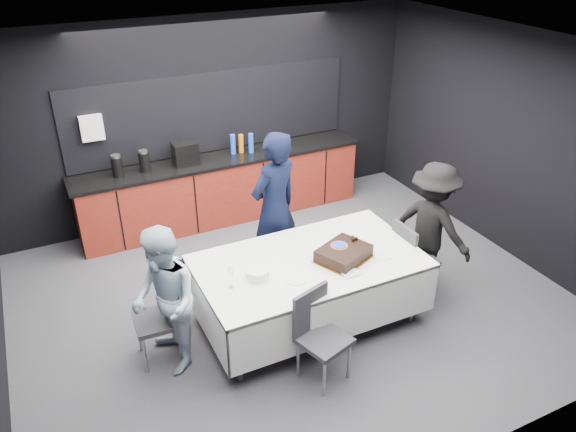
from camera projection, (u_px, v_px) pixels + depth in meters
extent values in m
plane|color=#424248|center=(292.00, 299.00, 6.47)|extent=(6.00, 6.00, 0.00)
cube|color=white|center=(293.00, 53.00, 5.12)|extent=(6.00, 5.00, 0.04)
cube|color=black|center=(212.00, 119.00, 7.76)|extent=(6.00, 0.04, 2.80)
cube|color=black|center=(455.00, 336.00, 3.82)|extent=(6.00, 0.04, 2.80)
cube|color=black|center=(509.00, 144.00, 6.95)|extent=(0.04, 5.00, 2.80)
cube|color=maroon|center=(223.00, 189.00, 7.98)|extent=(4.00, 0.60, 0.90)
cube|color=black|center=(221.00, 159.00, 7.76)|extent=(4.10, 0.64, 0.04)
cube|color=black|center=(212.00, 112.00, 7.70)|extent=(4.00, 0.03, 1.10)
cube|color=white|center=(92.00, 128.00, 7.02)|extent=(0.28, 0.12, 0.32)
cylinder|color=black|center=(117.00, 167.00, 7.14)|extent=(0.14, 0.14, 0.26)
cylinder|color=black|center=(144.00, 162.00, 7.28)|extent=(0.14, 0.14, 0.26)
cube|color=black|center=(185.00, 153.00, 7.48)|extent=(0.32, 0.24, 0.30)
cylinder|color=blue|center=(233.00, 144.00, 7.79)|extent=(0.07, 0.07, 0.28)
cylinder|color=orange|center=(241.00, 144.00, 7.85)|extent=(0.07, 0.07, 0.26)
cylinder|color=blue|center=(251.00, 143.00, 7.83)|extent=(0.07, 0.07, 0.28)
cylinder|color=white|center=(271.00, 145.00, 8.01)|extent=(0.08, 0.08, 0.09)
cylinder|color=white|center=(279.00, 144.00, 8.06)|extent=(0.08, 0.08, 0.09)
cylinder|color=white|center=(286.00, 143.00, 8.11)|extent=(0.08, 0.08, 0.09)
cylinder|color=#99999E|center=(115.00, 156.00, 7.07)|extent=(0.12, 0.12, 0.03)
cylinder|color=#99999E|center=(143.00, 151.00, 7.21)|extent=(0.12, 0.12, 0.03)
cylinder|color=#99999E|center=(239.00, 349.00, 5.19)|extent=(0.06, 0.06, 0.75)
cylinder|color=#99999E|center=(204.00, 291.00, 5.98)|extent=(0.06, 0.06, 0.75)
cylinder|color=#99999E|center=(414.00, 292.00, 5.96)|extent=(0.06, 0.06, 0.75)
cylinder|color=#99999E|center=(363.00, 248.00, 6.75)|extent=(0.06, 0.06, 0.75)
cube|color=silver|center=(309.00, 262.00, 5.78)|extent=(2.32, 1.32, 0.04)
cube|color=silver|center=(340.00, 318.00, 5.40)|extent=(2.32, 0.02, 0.55)
cube|color=silver|center=(282.00, 253.00, 6.42)|extent=(2.32, 0.02, 0.55)
cube|color=silver|center=(205.00, 313.00, 5.47)|extent=(0.02, 1.32, 0.55)
cube|color=silver|center=(398.00, 256.00, 6.36)|extent=(0.02, 1.32, 0.55)
cube|color=gold|center=(343.00, 259.00, 5.79)|extent=(0.67, 0.62, 0.01)
cube|color=black|center=(343.00, 254.00, 5.76)|extent=(0.62, 0.57, 0.11)
cube|color=black|center=(344.00, 248.00, 5.73)|extent=(0.62, 0.57, 0.01)
cylinder|color=#E45413|center=(339.00, 245.00, 5.76)|extent=(0.18, 0.18, 0.00)
cylinder|color=#1840B4|center=(339.00, 245.00, 5.76)|extent=(0.15, 0.15, 0.01)
sphere|color=black|center=(353.00, 237.00, 5.88)|extent=(0.04, 0.04, 0.04)
sphere|color=black|center=(356.00, 238.00, 5.86)|extent=(0.04, 0.04, 0.04)
sphere|color=black|center=(353.00, 239.00, 5.84)|extent=(0.04, 0.04, 0.04)
cylinder|color=white|center=(257.00, 274.00, 5.47)|extent=(0.23, 0.23, 0.10)
cylinder|color=white|center=(296.00, 279.00, 5.47)|extent=(0.20, 0.20, 0.01)
cylinder|color=white|center=(356.00, 237.00, 6.16)|extent=(0.21, 0.21, 0.01)
cylinder|color=white|center=(382.00, 254.00, 5.86)|extent=(0.22, 0.22, 0.01)
cylinder|color=white|center=(299.00, 242.00, 6.08)|extent=(0.18, 0.18, 0.01)
cube|color=white|center=(351.00, 274.00, 5.53)|extent=(0.17, 0.11, 0.03)
cylinder|color=white|center=(231.00, 287.00, 5.36)|extent=(0.06, 0.06, 0.00)
cylinder|color=white|center=(231.00, 282.00, 5.33)|extent=(0.01, 0.01, 0.12)
cylinder|color=white|center=(230.00, 272.00, 5.28)|extent=(0.05, 0.05, 0.10)
cube|color=#2D2D32|center=(157.00, 320.00, 5.44)|extent=(0.44, 0.44, 0.05)
cube|color=#2D2D32|center=(173.00, 295.00, 5.38)|extent=(0.06, 0.42, 0.45)
cylinder|color=#99999E|center=(139.00, 333.00, 5.63)|extent=(0.03, 0.03, 0.44)
cylinder|color=#99999E|center=(145.00, 354.00, 5.35)|extent=(0.03, 0.03, 0.44)
cylinder|color=#99999E|center=(172.00, 324.00, 5.74)|extent=(0.03, 0.03, 0.44)
cylinder|color=#99999E|center=(180.00, 345.00, 5.47)|extent=(0.03, 0.03, 0.44)
cube|color=#2D2D32|center=(415.00, 259.00, 6.39)|extent=(0.42, 0.42, 0.05)
cube|color=#2D2D32|center=(404.00, 244.00, 6.20)|extent=(0.04, 0.42, 0.45)
cylinder|color=#99999E|center=(434.00, 280.00, 6.43)|extent=(0.03, 0.03, 0.44)
cylinder|color=#99999E|center=(416.00, 265.00, 6.70)|extent=(0.03, 0.03, 0.44)
cylinder|color=#99999E|center=(410.00, 287.00, 6.30)|extent=(0.03, 0.03, 0.44)
cylinder|color=#99999E|center=(392.00, 272.00, 6.57)|extent=(0.03, 0.03, 0.44)
cube|color=#2D2D32|center=(324.00, 341.00, 5.18)|extent=(0.53, 0.53, 0.05)
cube|color=#2D2D32|center=(310.00, 310.00, 5.19)|extent=(0.41, 0.16, 0.45)
cylinder|color=#99999E|center=(324.00, 378.00, 5.08)|extent=(0.03, 0.03, 0.44)
cylinder|color=#99999E|center=(349.00, 360.00, 5.29)|extent=(0.03, 0.03, 0.44)
cylinder|color=#99999E|center=(298.00, 359.00, 5.30)|extent=(0.03, 0.03, 0.44)
cylinder|color=#99999E|center=(323.00, 342.00, 5.51)|extent=(0.03, 0.03, 0.44)
imported|color=black|center=(274.00, 209.00, 6.44)|extent=(0.79, 0.65, 1.86)
imported|color=#A3BBCD|center=(165.00, 301.00, 5.21)|extent=(0.60, 0.75, 1.51)
imported|color=black|center=(432.00, 226.00, 6.42)|extent=(0.88, 1.13, 1.54)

